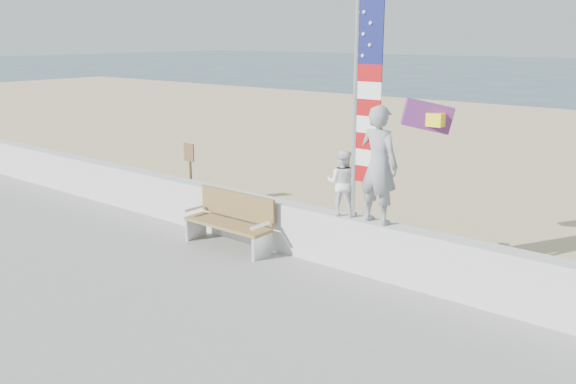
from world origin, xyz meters
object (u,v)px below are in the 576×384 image
child (342,183)px  flag (362,101)px  bench (231,220)px  adult (379,165)px

child → flag: size_ratio=0.31×
bench → adult: bearing=9.2°
adult → child: size_ratio=1.71×
bench → flag: bearing=10.4°
bench → child: bearing=12.0°
child → bench: (-2.14, -0.45, -0.94)m
flag → bench: bearing=-169.6°
child → flag: flag is taller
adult → bench: 3.14m
adult → flag: size_ratio=0.54×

